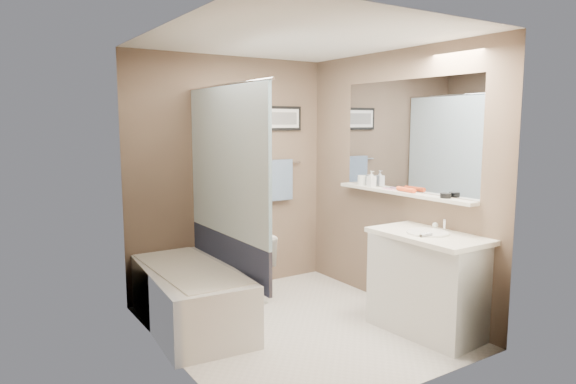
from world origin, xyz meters
TOP-DOWN VIEW (x-y plane):
  - ground at (0.00, 0.00)m, footprint 2.50×2.50m
  - ceiling at (0.00, 0.00)m, footprint 2.20×2.50m
  - wall_back at (0.00, 1.23)m, footprint 2.20×0.04m
  - wall_front at (0.00, -1.23)m, footprint 2.20×0.04m
  - wall_left at (-1.08, 0.00)m, footprint 0.04×2.50m
  - wall_right at (1.08, 0.00)m, footprint 0.04×2.50m
  - tile_surround at (-1.09, 0.50)m, footprint 0.02×1.55m
  - curtain_rod at (-0.40, 0.50)m, footprint 0.02×1.55m
  - curtain_upper at (-0.40, 0.50)m, footprint 0.03×1.45m
  - curtain_lower at (-0.40, 0.50)m, footprint 0.03×1.45m
  - mirror at (1.09, -0.15)m, footprint 0.02×1.60m
  - shelf at (1.04, -0.15)m, footprint 0.12×1.60m
  - towel_bar at (0.55, 1.22)m, footprint 0.60×0.02m
  - towel at (0.55, 1.20)m, footprint 0.34×0.05m
  - art_frame at (0.55, 1.23)m, footprint 0.62×0.02m
  - art_mat at (0.55, 1.22)m, footprint 0.56×0.00m
  - art_image at (0.55, 1.22)m, footprint 0.50×0.00m
  - door at (0.55, -1.24)m, footprint 0.80×0.02m
  - door_handle at (0.22, -1.19)m, footprint 0.10×0.02m
  - bathtub at (-0.75, 0.55)m, footprint 0.82×1.55m
  - tub_rim at (-0.75, 0.55)m, footprint 0.56×1.36m
  - toilet at (-0.05, 0.89)m, footprint 0.42×0.68m
  - vanity at (0.85, -0.67)m, footprint 0.57×0.94m
  - countertop at (0.84, -0.67)m, footprint 0.54×0.96m
  - sink_basin at (0.83, -0.67)m, footprint 0.34×0.34m
  - faucet_spout at (1.03, -0.67)m, footprint 0.02×0.02m
  - faucet_knob at (1.03, -0.57)m, footprint 0.05×0.05m
  - candle_bowl_near at (1.04, -0.66)m, footprint 0.09×0.09m
  - hair_brush_front at (1.04, -0.21)m, footprint 0.05×0.22m
  - pink_comb at (1.04, 0.01)m, footprint 0.05×0.16m
  - glass_jar at (1.04, 0.39)m, footprint 0.08×0.08m
  - soap_bottle at (1.04, 0.25)m, footprint 0.07×0.07m

SIDE VIEW (x-z plane):
  - ground at x=0.00m, z-range 0.00..0.00m
  - bathtub at x=-0.75m, z-range 0.00..0.50m
  - toilet at x=-0.05m, z-range 0.00..0.68m
  - vanity at x=0.85m, z-range 0.00..0.80m
  - tub_rim at x=-0.75m, z-range 0.49..0.51m
  - curtain_lower at x=-0.40m, z-range 0.40..0.76m
  - countertop at x=0.84m, z-range 0.80..0.84m
  - sink_basin at x=0.83m, z-range 0.84..0.86m
  - faucet_knob at x=1.03m, z-range 0.84..0.90m
  - faucet_spout at x=1.03m, z-range 0.84..0.94m
  - tile_surround at x=-1.09m, z-range 0.00..2.00m
  - door at x=0.55m, z-range 0.00..2.00m
  - door_handle at x=0.22m, z-range 0.99..1.01m
  - shelf at x=1.04m, z-range 1.09..1.11m
  - pink_comb at x=1.04m, z-range 1.11..1.12m
  - towel at x=0.55m, z-range 0.90..1.34m
  - candle_bowl_near at x=1.04m, z-range 1.11..1.16m
  - hair_brush_front at x=1.04m, z-range 1.12..1.16m
  - glass_jar at x=1.04m, z-range 1.11..1.22m
  - soap_bottle at x=1.04m, z-range 1.11..1.27m
  - wall_back at x=0.00m, z-range 0.00..2.40m
  - wall_front at x=0.00m, z-range 0.00..2.40m
  - wall_left at x=-1.08m, z-range 0.00..2.40m
  - wall_right at x=1.08m, z-range 0.00..2.40m
  - towel_bar at x=0.55m, z-range 1.29..1.31m
  - curtain_upper at x=-0.40m, z-range 0.76..2.04m
  - mirror at x=1.09m, z-range 1.12..2.12m
  - art_frame at x=0.55m, z-range 1.65..1.91m
  - art_mat at x=0.55m, z-range 1.68..1.88m
  - art_image at x=0.55m, z-range 1.72..1.84m
  - curtain_rod at x=-0.40m, z-range 2.04..2.06m
  - ceiling at x=0.00m, z-range 2.36..2.40m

